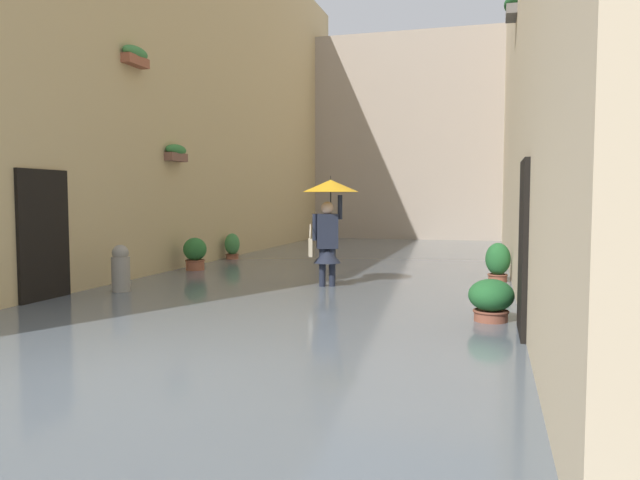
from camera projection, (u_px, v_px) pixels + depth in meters
ground_plane at (351, 271)px, 14.42m from camera, size 60.00×60.00×0.00m
flood_water at (351, 268)px, 14.41m from camera, size 7.98×24.57×0.15m
building_facade_left at (559, 24)px, 12.81m from camera, size 2.04×22.57×10.85m
building_facade_right at (178, 81)px, 15.30m from camera, size 2.04×22.57×9.41m
building_facade_far at (409, 140)px, 23.91m from camera, size 10.78×1.80×8.05m
person_wading at (329, 212)px, 10.92m from camera, size 1.02×1.02×2.15m
potted_plant_near_left at (498, 264)px, 11.61m from camera, size 0.47×0.47×0.89m
potted_plant_far_right at (195, 255)px, 13.45m from camera, size 0.51×0.51×0.87m
potted_plant_mid_right at (232, 248)px, 15.87m from camera, size 0.39×0.39×0.82m
potted_plant_far_left at (491, 302)px, 7.90m from camera, size 0.59×0.59×0.70m
mooring_bollard at (121, 273)px, 10.38m from camera, size 0.31×0.31×0.95m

